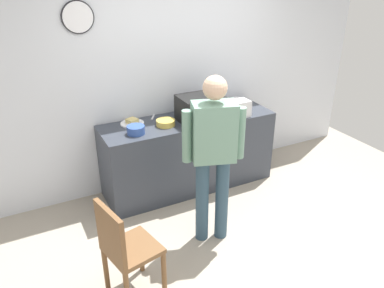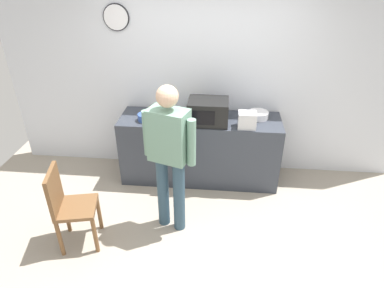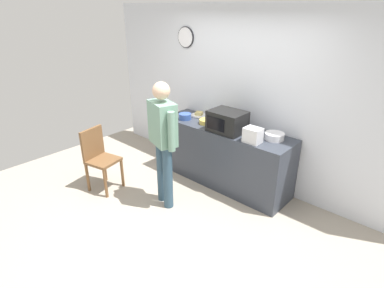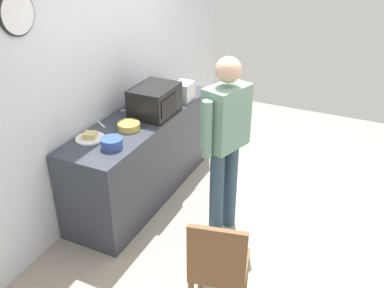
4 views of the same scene
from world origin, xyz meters
name	(u,v)px [view 2 (image 2 of 4)]	position (x,y,z in m)	size (l,w,h in m)	color
ground_plane	(193,239)	(0.00, 0.00, 0.00)	(6.00, 6.00, 0.00)	#9E9384
back_wall	(204,80)	(0.00, 1.60, 1.30)	(5.40, 0.13, 2.60)	silver
kitchen_counter	(200,149)	(-0.02, 1.22, 0.46)	(2.10, 0.62, 0.91)	#333842
microwave	(208,112)	(0.08, 1.12, 1.06)	(0.50, 0.39, 0.30)	black
sandwich_plate	(154,110)	(-0.66, 1.38, 0.93)	(0.27, 0.27, 0.07)	white
salad_bowl	(145,117)	(-0.72, 1.10, 0.96)	(0.20, 0.20, 0.09)	#33519E
cereal_bowl	(258,115)	(0.73, 1.31, 0.95)	(0.26, 0.26, 0.09)	white
mixing_bowl	(175,117)	(-0.34, 1.17, 0.94)	(0.22, 0.22, 0.07)	gold
toaster	(247,120)	(0.57, 1.03, 1.01)	(0.22, 0.18, 0.20)	silver
fork_utensil	(206,112)	(0.05, 1.43, 0.91)	(0.17, 0.02, 0.01)	silver
spoon_utensil	(176,110)	(-0.37, 1.47, 0.91)	(0.17, 0.02, 0.01)	silver
person_standing	(169,151)	(-0.27, 0.21, 1.01)	(0.57, 0.35, 1.72)	#2E495C
wooden_chair	(68,204)	(-1.29, -0.15, 0.52)	(0.48, 0.48, 0.94)	brown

